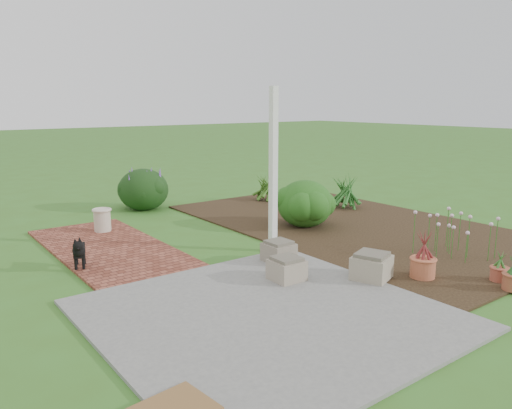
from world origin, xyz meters
TOP-DOWN VIEW (x-y plane):
  - ground at (0.00, 0.00)m, footprint 80.00×80.00m
  - concrete_patio at (-1.25, -1.75)m, footprint 3.50×3.50m
  - brick_path at (-1.70, 1.75)m, footprint 1.60×3.50m
  - garden_bed at (2.50, 0.50)m, footprint 4.00×7.00m
  - veranda_post at (0.30, 0.10)m, footprint 0.10×0.10m
  - stone_trough_near at (0.48, -1.70)m, footprint 0.57×0.57m
  - stone_trough_mid at (-0.42, -1.09)m, footprint 0.40×0.40m
  - stone_trough_far at (-0.02, -0.43)m, footprint 0.39×0.39m
  - black_dog at (-2.39, 0.97)m, footprint 0.26×0.47m
  - cream_ceramic_urn at (-1.42, 2.74)m, footprint 0.31×0.31m
  - evergreen_shrub at (1.73, 0.94)m, footprint 1.22×1.22m
  - agapanthus_clump_back at (3.50, 1.60)m, footprint 1.10×1.10m
  - agapanthus_clump_front at (2.67, 3.27)m, footprint 1.05×1.05m
  - pink_flower_patch at (2.23, -1.79)m, footprint 1.07×1.07m
  - terracotta_pot_bronze at (1.07, -2.05)m, footprint 0.33×0.33m
  - terracotta_pot_small_left at (1.74, -2.72)m, footprint 0.28×0.28m
  - purple_flowering_bush at (0.01, 4.17)m, footprint 1.25×1.25m

SIDE VIEW (x-z plane):
  - ground at x=0.00m, z-range 0.00..0.00m
  - garden_bed at x=2.50m, z-range 0.00..0.03m
  - concrete_patio at x=-1.25m, z-range 0.00..0.04m
  - brick_path at x=-1.70m, z-range 0.00..0.04m
  - terracotta_pot_small_left at x=1.74m, z-range 0.03..0.21m
  - terracotta_pot_bronze at x=1.07m, z-range 0.03..0.29m
  - stone_trough_far at x=-0.02m, z-range 0.04..0.30m
  - stone_trough_mid at x=-0.42m, z-range 0.04..0.30m
  - stone_trough_near at x=0.48m, z-range 0.04..0.33m
  - cream_ceramic_urn at x=-1.42m, z-range 0.04..0.43m
  - black_dog at x=-2.39m, z-range 0.08..0.50m
  - pink_flower_patch at x=2.23m, z-range 0.03..0.68m
  - agapanthus_clump_front at x=2.67m, z-range 0.03..0.75m
  - agapanthus_clump_back at x=3.50m, z-range 0.03..0.87m
  - purple_flowering_bush at x=0.01m, z-range 0.00..0.90m
  - evergreen_shrub at x=1.73m, z-range 0.03..0.90m
  - veranda_post at x=0.30m, z-range 0.00..2.50m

